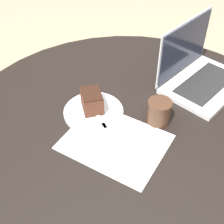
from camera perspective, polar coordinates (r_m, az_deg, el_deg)
dining_table at (r=1.16m, az=3.29°, el=-7.36°), size 1.27×1.27×0.73m
paper_document at (r=1.02m, az=0.67°, el=-5.58°), size 0.36×0.31×0.00m
plate at (r=1.12m, az=-3.39°, el=0.02°), size 0.21×0.21×0.01m
cake_slice at (r=1.10m, az=-3.70°, el=2.06°), size 0.12×0.11×0.07m
fork at (r=1.09m, az=-2.56°, el=-0.77°), size 0.17×0.09×0.00m
coffee_glass at (r=1.07m, az=8.57°, el=0.04°), size 0.08×0.08×0.09m
laptop at (r=1.28m, az=15.71°, el=6.65°), size 0.25×0.34×0.24m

